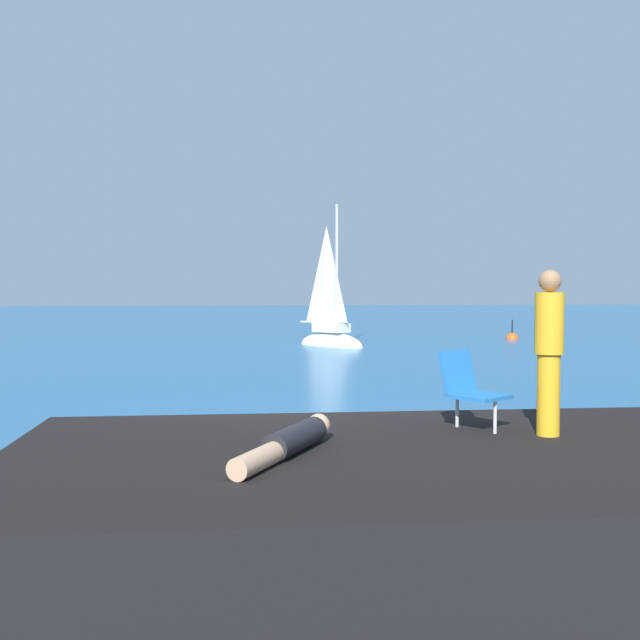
% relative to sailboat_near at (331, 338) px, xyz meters
% --- Properties ---
extents(ground_plane, '(160.00, 160.00, 0.00)m').
position_rel_sailboat_near_xyz_m(ground_plane, '(-3.04, -18.27, -0.33)').
color(ground_plane, '#236093').
extents(shore_ledge, '(7.17, 4.17, 0.87)m').
position_rel_sailboat_near_xyz_m(shore_ledge, '(-2.24, -22.20, 0.11)').
color(shore_ledge, black).
rests_on(shore_ledge, ground).
extents(boulder_seaward, '(0.89, 0.96, 0.61)m').
position_rel_sailboat_near_xyz_m(boulder_seaward, '(-1.61, -20.31, -0.33)').
color(boulder_seaward, black).
rests_on(boulder_seaward, ground).
extents(boulder_inland, '(1.01, 0.84, 0.58)m').
position_rel_sailboat_near_xyz_m(boulder_inland, '(0.24, -20.23, -0.33)').
color(boulder_inland, black).
rests_on(boulder_inland, ground).
extents(sailboat_near, '(2.83, 3.13, 6.01)m').
position_rel_sailboat_near_xyz_m(sailboat_near, '(0.00, 0.00, 0.00)').
color(sailboat_near, white).
rests_on(sailboat_near, ground).
extents(person_sunbather, '(0.97, 1.61, 0.25)m').
position_rel_sailboat_near_xyz_m(person_sunbather, '(-3.25, -22.28, 0.66)').
color(person_sunbather, black).
rests_on(person_sunbather, shore_ledge).
extents(person_standing, '(0.28, 0.28, 1.62)m').
position_rel_sailboat_near_xyz_m(person_standing, '(-0.68, -21.72, 1.40)').
color(person_standing, gold).
rests_on(person_standing, shore_ledge).
extents(beach_chair, '(0.73, 0.76, 0.80)m').
position_rel_sailboat_near_xyz_m(beach_chair, '(-1.35, -21.31, 0.98)').
color(beach_chair, blue).
rests_on(beach_chair, shore_ledge).
extents(marker_buoy, '(0.56, 0.56, 1.13)m').
position_rel_sailboat_near_xyz_m(marker_buoy, '(8.40, 2.83, -0.32)').
color(marker_buoy, '#EA5114').
rests_on(marker_buoy, ground).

